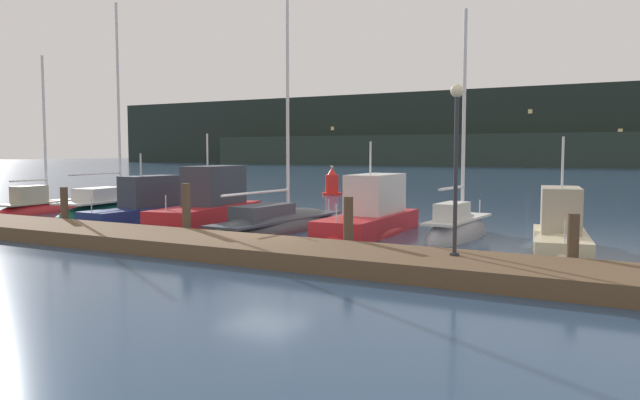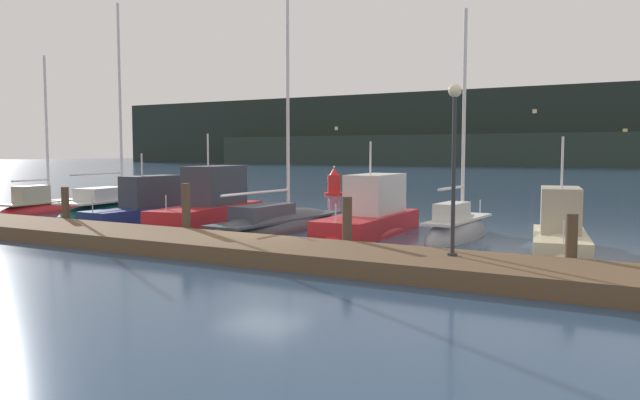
% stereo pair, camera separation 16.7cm
% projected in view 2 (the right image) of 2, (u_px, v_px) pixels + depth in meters
% --- Properties ---
extents(ground_plane, '(400.00, 400.00, 0.00)m').
position_uv_depth(ground_plane, '(263.00, 246.00, 19.44)').
color(ground_plane, navy).
extents(dock, '(37.38, 2.80, 0.45)m').
position_uv_depth(dock, '(228.00, 247.00, 17.87)').
color(dock, brown).
rests_on(dock, ground).
extents(mooring_pile_1, '(0.28, 0.28, 1.61)m').
position_uv_depth(mooring_pile_1, '(65.00, 208.00, 23.66)').
color(mooring_pile_1, '#4C3D2D').
rests_on(mooring_pile_1, ground).
extents(mooring_pile_2, '(0.28, 0.28, 1.89)m').
position_uv_depth(mooring_pile_2, '(186.00, 212.00, 20.72)').
color(mooring_pile_2, '#4C3D2D').
rests_on(mooring_pile_2, ground).
extents(mooring_pile_3, '(0.28, 0.28, 1.66)m').
position_uv_depth(mooring_pile_3, '(347.00, 226.00, 17.79)').
color(mooring_pile_3, '#4C3D2D').
rests_on(mooring_pile_3, ground).
extents(mooring_pile_4, '(0.28, 0.28, 1.47)m').
position_uv_depth(mooring_pile_4, '(571.00, 244.00, 14.86)').
color(mooring_pile_4, '#4C3D2D').
rests_on(mooring_pile_4, ground).
extents(sailboat_berth_1, '(1.70, 5.20, 8.12)m').
position_uv_depth(sailboat_berth_1, '(41.00, 209.00, 29.91)').
color(sailboat_berth_1, red).
rests_on(sailboat_berth_1, ground).
extents(sailboat_berth_2, '(2.97, 7.32, 10.53)m').
position_uv_depth(sailboat_berth_2, '(114.00, 212.00, 29.26)').
color(sailboat_berth_2, '#195647').
rests_on(sailboat_berth_2, ground).
extents(motorboat_berth_3, '(2.00, 5.83, 3.50)m').
position_uv_depth(motorboat_berth_3, '(143.00, 214.00, 26.51)').
color(motorboat_berth_3, navy).
rests_on(motorboat_berth_3, ground).
extents(motorboat_berth_4, '(3.05, 6.87, 4.13)m').
position_uv_depth(motorboat_berth_4, '(209.00, 213.00, 25.01)').
color(motorboat_berth_4, red).
rests_on(motorboat_berth_4, ground).
extents(sailboat_berth_5, '(2.13, 8.12, 11.52)m').
position_uv_depth(sailboat_berth_5, '(278.00, 229.00, 23.06)').
color(sailboat_berth_5, '#2D3338').
rests_on(sailboat_berth_5, ground).
extents(motorboat_berth_6, '(2.26, 6.60, 3.92)m').
position_uv_depth(motorboat_berth_6, '(370.00, 224.00, 22.37)').
color(motorboat_berth_6, red).
rests_on(motorboat_berth_6, ground).
extents(sailboat_berth_7, '(1.45, 5.17, 8.57)m').
position_uv_depth(sailboat_berth_7, '(457.00, 235.00, 21.05)').
color(sailboat_berth_7, gray).
rests_on(sailboat_berth_7, ground).
extents(motorboat_berth_8, '(2.47, 5.05, 4.03)m').
position_uv_depth(motorboat_berth_8, '(560.00, 242.00, 18.31)').
color(motorboat_berth_8, beige).
rests_on(motorboat_berth_8, ground).
extents(channel_buoy, '(1.34, 1.34, 1.99)m').
position_uv_depth(channel_buoy, '(334.00, 184.00, 42.37)').
color(channel_buoy, red).
rests_on(channel_buoy, ground).
extents(dock_lamppost, '(0.32, 0.32, 4.09)m').
position_uv_depth(dock_lamppost, '(454.00, 142.00, 14.79)').
color(dock_lamppost, '#2D2D33').
rests_on(dock_lamppost, dock).
extents(hillside_backdrop, '(240.00, 23.00, 15.60)m').
position_uv_depth(hillside_backdrop, '(599.00, 130.00, 121.14)').
color(hillside_backdrop, '#1E2823').
rests_on(hillside_backdrop, ground).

